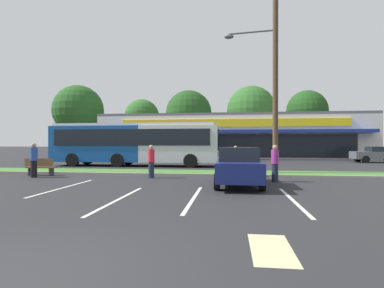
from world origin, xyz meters
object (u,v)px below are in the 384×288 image
(car_1, at_px, (377,154))
(pedestrian_far, at_px, (151,161))
(city_bus, at_px, (135,143))
(pedestrian_near_bench, at_px, (34,160))
(car_0, at_px, (239,166))
(pedestrian_by_pole, at_px, (275,163))
(pedestrian_mid, at_px, (235,161))
(utility_pole, at_px, (273,68))
(bus_stop_bench, at_px, (40,166))

(car_1, distance_m, pedestrian_far, 22.25)
(city_bus, bearing_deg, pedestrian_near_bench, -109.08)
(car_0, xyz_separation_m, pedestrian_by_pole, (1.69, 1.43, 0.04))
(pedestrian_mid, bearing_deg, car_1, -33.72)
(car_0, bearing_deg, pedestrian_mid, 1.36)
(pedestrian_near_bench, bearing_deg, pedestrian_by_pole, -27.54)
(pedestrian_mid, bearing_deg, car_0, -168.28)
(utility_pole, bearing_deg, pedestrian_near_bench, -166.79)
(bus_stop_bench, distance_m, car_1, 27.21)
(bus_stop_bench, relative_size, pedestrian_by_pole, 0.95)
(car_0, distance_m, car_1, 20.80)
(utility_pole, bearing_deg, pedestrian_mid, -144.96)
(car_0, bearing_deg, car_1, -37.97)
(pedestrian_near_bench, bearing_deg, car_1, 6.01)
(pedestrian_by_pole, bearing_deg, city_bus, -115.15)
(bus_stop_bench, bearing_deg, car_1, -149.14)
(bus_stop_bench, distance_m, pedestrian_by_pole, 12.30)
(utility_pole, xyz_separation_m, pedestrian_near_bench, (-12.42, -2.91, -5.06))
(bus_stop_bench, xyz_separation_m, car_1, (23.36, 13.96, 0.24))
(pedestrian_near_bench, distance_m, pedestrian_by_pole, 12.09)
(utility_pole, height_order, pedestrian_mid, utility_pole)
(city_bus, distance_m, car_0, 12.39)
(car_1, bearing_deg, pedestrian_by_pole, 53.44)
(bus_stop_bench, xyz_separation_m, pedestrian_by_pole, (12.25, -1.01, 0.35))
(city_bus, distance_m, bus_stop_bench, 7.99)
(utility_pole, height_order, pedestrian_near_bench, utility_pole)
(car_0, height_order, pedestrian_far, pedestrian_far)
(pedestrian_mid, bearing_deg, bus_stop_bench, 103.99)
(bus_stop_bench, relative_size, pedestrian_far, 0.95)
(utility_pole, xyz_separation_m, city_bus, (-9.61, 5.17, -4.20))
(car_1, bearing_deg, pedestrian_mid, 45.92)
(city_bus, distance_m, pedestrian_by_pole, 12.50)
(pedestrian_far, bearing_deg, bus_stop_bench, -67.72)
(utility_pole, distance_m, pedestrian_by_pole, 6.01)
(pedestrian_by_pole, bearing_deg, utility_pole, -169.26)
(utility_pole, relative_size, city_bus, 0.88)
(bus_stop_bench, distance_m, pedestrian_near_bench, 0.89)
(utility_pole, relative_size, car_1, 2.71)
(city_bus, bearing_deg, pedestrian_mid, -41.43)
(city_bus, bearing_deg, pedestrian_far, -66.63)
(utility_pole, height_order, pedestrian_by_pole, utility_pole)
(utility_pole, xyz_separation_m, pedestrian_mid, (-2.10, -1.47, -5.14))
(utility_pole, distance_m, pedestrian_far, 8.50)
(bus_stop_bench, bearing_deg, utility_pole, -170.36)
(car_0, height_order, pedestrian_by_pole, pedestrian_by_pole)
(utility_pole, distance_m, pedestrian_near_bench, 13.72)
(utility_pole, xyz_separation_m, pedestrian_far, (-6.35, -2.39, -5.12))
(pedestrian_far, bearing_deg, utility_pole, 135.29)
(car_0, bearing_deg, pedestrian_far, 63.22)
(city_bus, relative_size, car_0, 2.82)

